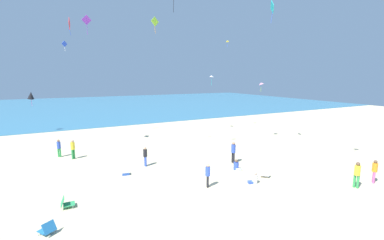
% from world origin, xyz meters
% --- Properties ---
extents(ground_plane, '(120.00, 120.00, 0.00)m').
position_xyz_m(ground_plane, '(0.00, 10.00, 0.00)').
color(ground_plane, beige).
extents(ocean_water, '(120.00, 60.00, 0.05)m').
position_xyz_m(ocean_water, '(0.00, 55.08, 0.03)').
color(ocean_water, teal).
rests_on(ocean_water, ground_plane).
extents(beach_chair_far_left, '(0.68, 0.57, 0.61)m').
position_xyz_m(beach_chair_far_left, '(-8.46, 3.13, 0.26)').
color(beach_chair_far_left, '#2D9956').
rests_on(beach_chair_far_left, ground_plane).
extents(beach_chair_far_right, '(0.87, 0.88, 0.57)m').
position_xyz_m(beach_chair_far_right, '(3.81, 1.61, 0.24)').
color(beach_chair_far_right, white).
rests_on(beach_chair_far_right, ground_plane).
extents(beach_chair_near_camera, '(0.82, 0.84, 0.59)m').
position_xyz_m(beach_chair_near_camera, '(-9.23, 0.93, 0.26)').
color(beach_chair_near_camera, '#2370B2').
rests_on(beach_chair_near_camera, ground_plane).
extents(cooler_box, '(0.56, 0.47, 0.23)m').
position_xyz_m(cooler_box, '(-4.63, 6.35, 0.11)').
color(cooler_box, '#2D56B7').
rests_on(cooler_box, ground_plane).
extents(person_0, '(0.38, 0.38, 1.73)m').
position_xyz_m(person_0, '(3.62, 4.98, 1.00)').
color(person_0, black).
rests_on(person_0, ground_plane).
extents(person_1, '(0.42, 0.42, 1.54)m').
position_xyz_m(person_1, '(-8.79, 13.08, 0.89)').
color(person_1, green).
rests_on(person_1, ground_plane).
extents(person_2, '(0.46, 0.46, 1.64)m').
position_xyz_m(person_2, '(-7.74, 11.97, 0.94)').
color(person_2, green).
rests_on(person_2, ground_plane).
extents(person_3, '(0.31, 0.31, 1.52)m').
position_xyz_m(person_3, '(-2.86, 7.46, 0.88)').
color(person_3, blue).
rests_on(person_3, ground_plane).
extents(person_4, '(0.43, 0.67, 0.79)m').
position_xyz_m(person_4, '(2.91, 3.58, 0.29)').
color(person_4, blue).
rests_on(person_4, ground_plane).
extents(person_5, '(0.68, 0.50, 0.77)m').
position_xyz_m(person_5, '(2.44, 1.09, 0.28)').
color(person_5, white).
rests_on(person_5, ground_plane).
extents(person_6, '(0.40, 0.40, 1.66)m').
position_xyz_m(person_6, '(7.62, -2.32, 0.96)').
color(person_6, green).
rests_on(person_6, ground_plane).
extents(person_7, '(0.42, 0.42, 1.53)m').
position_xyz_m(person_7, '(9.40, -2.39, 0.89)').
color(person_7, '#D8599E').
rests_on(person_7, ground_plane).
extents(person_8, '(0.40, 0.40, 1.50)m').
position_xyz_m(person_8, '(-0.52, 1.97, 0.87)').
color(person_8, black).
rests_on(person_8, ground_plane).
extents(kite_red, '(0.17, 1.05, 1.51)m').
position_xyz_m(kite_red, '(-7.18, 14.51, 11.38)').
color(kite_red, red).
extents(kite_blue, '(0.67, 0.45, 1.29)m').
position_xyz_m(kite_blue, '(-7.43, 26.41, 10.99)').
color(kite_blue, blue).
extents(kite_purple, '(0.99, 0.37, 1.93)m').
position_xyz_m(kite_purple, '(-5.38, 18.55, 12.60)').
color(kite_purple, purple).
extents(kite_pink, '(0.71, 0.69, 1.00)m').
position_xyz_m(kite_pink, '(10.68, 9.98, 6.13)').
color(kite_pink, pink).
extents(kite_lime, '(0.79, 0.31, 1.40)m').
position_xyz_m(kite_lime, '(-0.57, 11.10, 11.53)').
color(kite_lime, '#99DB33').
extents(kite_black, '(1.05, 1.12, 1.80)m').
position_xyz_m(kite_black, '(-11.55, 25.32, 4.65)').
color(kite_black, black).
extents(kite_teal, '(0.62, 0.99, 1.93)m').
position_xyz_m(kite_teal, '(8.79, 6.87, 12.85)').
color(kite_teal, '#1EADAD').
extents(kite_yellow, '(0.52, 0.47, 0.86)m').
position_xyz_m(kite_yellow, '(10.31, 15.87, 11.16)').
color(kite_yellow, yellow).
extents(kite_white, '(0.60, 0.66, 1.29)m').
position_xyz_m(kite_white, '(8.43, 16.28, 6.92)').
color(kite_white, white).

